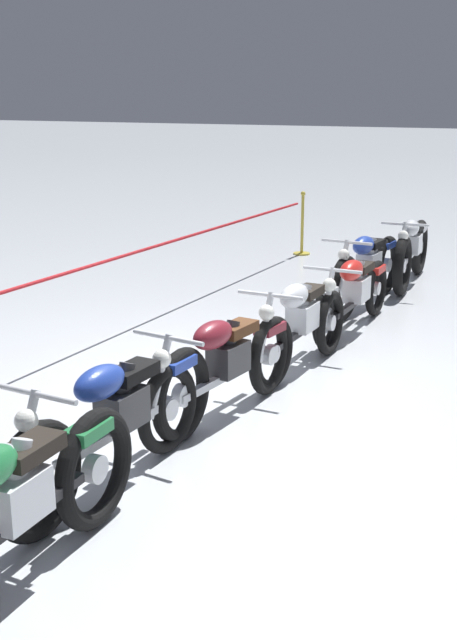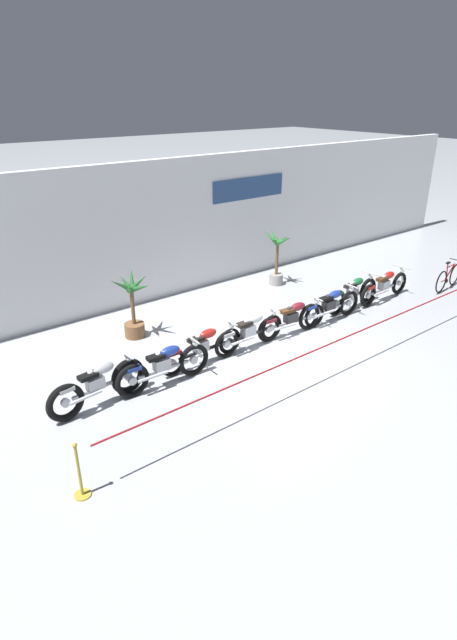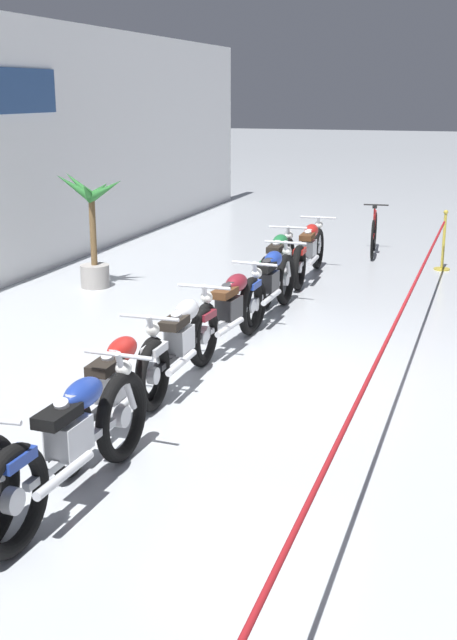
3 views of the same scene
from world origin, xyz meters
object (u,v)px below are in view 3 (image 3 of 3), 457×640
at_px(motorcycle_red_2, 116,387).
at_px(potted_palm_right_of_row, 93,231).
at_px(motorcycle_maroon_4, 231,310).
at_px(bicycle, 374,234).
at_px(motorcycle_blue_1, 74,442).
at_px(stanchion_mid_left, 443,250).
at_px(motorcycle_blue_5, 269,284).
at_px(motorcycle_silver_3, 182,342).
at_px(motorcycle_red_7, 309,251).
at_px(stanchion_far_left, 383,361).
at_px(motorcycle_green_6, 278,265).

xyz_separation_m(motorcycle_red_2, potted_palm_right_of_row, (5.09, 2.89, 0.45)).
height_order(motorcycle_maroon_4, bicycle, bicycle).
relative_size(motorcycle_blue_1, motorcycle_red_2, 0.98).
height_order(bicycle, potted_palm_right_of_row, potted_palm_right_of_row).
relative_size(motorcycle_red_2, stanchion_mid_left, 2.24).
distance_m(motorcycle_blue_5, stanchion_mid_left, 4.48).
height_order(motorcycle_blue_1, motorcycle_silver_3, motorcycle_blue_1).
relative_size(motorcycle_red_7, bicycle, 1.36).
bearing_deg(stanchion_far_left, bicycle, 8.99).
xyz_separation_m(motorcycle_silver_3, motorcycle_blue_5, (2.80, -0.17, 0.01)).
bearing_deg(motorcycle_red_2, stanchion_far_left, -75.29).
bearing_deg(stanchion_mid_left, motorcycle_green_6, 139.90).
height_order(motorcycle_blue_5, bicycle, bicycle).
height_order(motorcycle_blue_1, motorcycle_maroon_4, motorcycle_blue_1).
relative_size(stanchion_far_left, stanchion_mid_left, 11.51).
xyz_separation_m(motorcycle_blue_1, motorcycle_blue_5, (5.43, 0.00, -0.01)).
xyz_separation_m(motorcycle_maroon_4, motorcycle_green_6, (2.68, 0.14, 0.01)).
xyz_separation_m(motorcycle_maroon_4, potted_palm_right_of_row, (2.26, 3.05, 0.44)).
height_order(motorcycle_blue_5, motorcycle_green_6, motorcycle_green_6).
bearing_deg(motorcycle_red_7, stanchion_far_left, -161.47).
bearing_deg(stanchion_mid_left, motorcycle_blue_5, 153.02).
distance_m(motorcycle_green_6, stanchion_far_left, 5.41).
relative_size(motorcycle_green_6, stanchion_mid_left, 2.20).
bearing_deg(motorcycle_blue_5, motorcycle_green_6, 10.22).
bearing_deg(motorcycle_blue_1, motorcycle_silver_3, 3.88).
bearing_deg(motorcycle_maroon_4, bicycle, -6.74).
bearing_deg(potted_palm_right_of_row, stanchion_far_left, -130.93).
bearing_deg(motorcycle_green_6, potted_palm_right_of_row, 98.15).
relative_size(motorcycle_blue_5, potted_palm_right_of_row, 1.26).
height_order(motorcycle_red_2, motorcycle_maroon_4, motorcycle_maroon_4).
bearing_deg(motorcycle_red_2, potted_palm_right_of_row, 29.61).
height_order(motorcycle_red_2, motorcycle_green_6, motorcycle_green_6).
distance_m(motorcycle_red_7, stanchion_far_left, 6.53).
xyz_separation_m(motorcycle_silver_3, stanchion_far_left, (-0.80, -2.21, 0.28)).
bearing_deg(motorcycle_silver_3, stanchion_far_left, -110.03).
distance_m(motorcycle_silver_3, stanchion_far_left, 2.37).
relative_size(potted_palm_right_of_row, stanchion_mid_left, 1.77).
bearing_deg(stanchion_far_left, motorcycle_silver_3, 69.97).
bearing_deg(stanchion_far_left, motorcycle_blue_5, 29.41).
relative_size(motorcycle_blue_1, motorcycle_maroon_4, 1.03).
bearing_deg(motorcycle_red_7, motorcycle_maroon_4, 179.21).
xyz_separation_m(motorcycle_blue_1, stanchion_far_left, (1.82, -2.03, 0.27)).
relative_size(motorcycle_blue_1, motorcycle_green_6, 1.00).
relative_size(bicycle, stanchion_mid_left, 1.66).
height_order(stanchion_far_left, stanchion_mid_left, same).
bearing_deg(stanchion_far_left, stanchion_mid_left, 0.00).
bearing_deg(stanchion_mid_left, motorcycle_maroon_4, 158.38).
height_order(motorcycle_green_6, stanchion_mid_left, stanchion_mid_left).
height_order(motorcycle_red_7, stanchion_far_left, stanchion_far_left).
distance_m(bicycle, potted_palm_right_of_row, 5.67).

